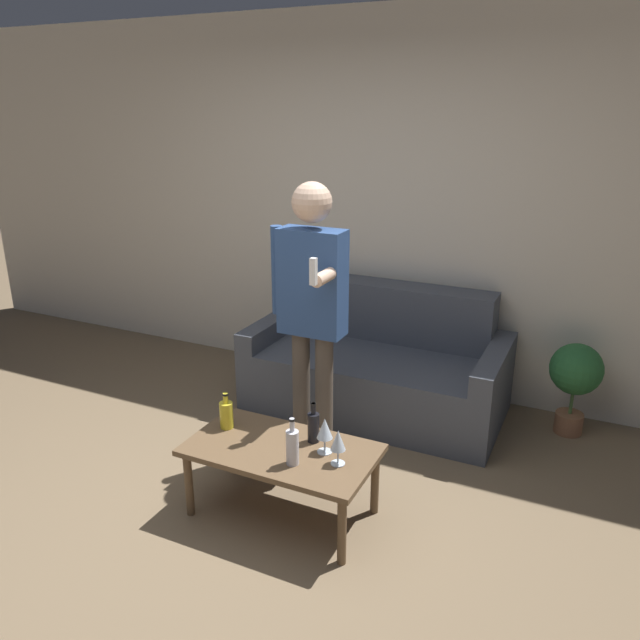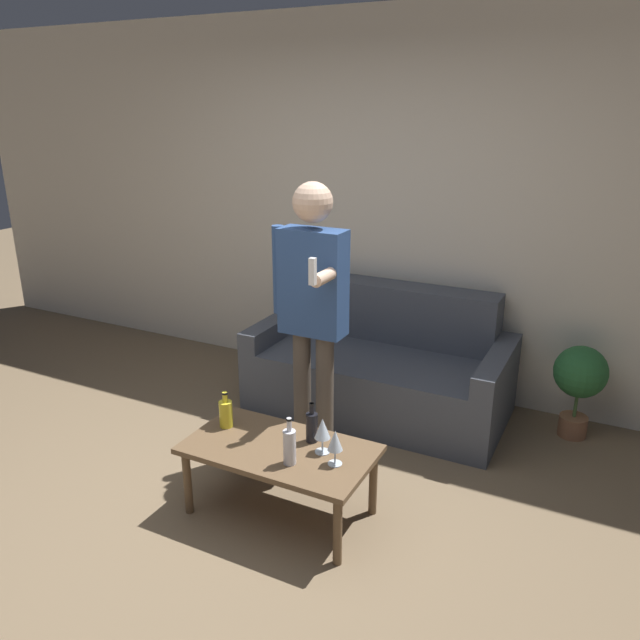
{
  "view_description": "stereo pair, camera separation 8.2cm",
  "coord_description": "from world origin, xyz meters",
  "px_view_note": "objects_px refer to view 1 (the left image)",
  "views": [
    {
      "loc": [
        1.64,
        -2.03,
        2.07
      ],
      "look_at": [
        0.27,
        0.87,
        0.95
      ],
      "focal_mm": 35.0,
      "sensor_mm": 36.0,
      "label": 1
    },
    {
      "loc": [
        1.72,
        -1.99,
        2.07
      ],
      "look_at": [
        0.27,
        0.87,
        0.95
      ],
      "focal_mm": 35.0,
      "sensor_mm": 36.0,
      "label": 2
    }
  ],
  "objects_px": {
    "coffee_table": "(281,455)",
    "person_standing_front": "(311,301)",
    "bottle_orange": "(292,446)",
    "couch": "(378,367)"
  },
  "relations": [
    {
      "from": "coffee_table",
      "to": "person_standing_front",
      "type": "height_order",
      "value": "person_standing_front"
    },
    {
      "from": "bottle_orange",
      "to": "couch",
      "type": "bearing_deg",
      "value": 94.2
    },
    {
      "from": "couch",
      "to": "person_standing_front",
      "type": "bearing_deg",
      "value": -98.75
    },
    {
      "from": "coffee_table",
      "to": "bottle_orange",
      "type": "xyz_separation_m",
      "value": [
        0.12,
        -0.11,
        0.14
      ]
    },
    {
      "from": "coffee_table",
      "to": "bottle_orange",
      "type": "height_order",
      "value": "bottle_orange"
    },
    {
      "from": "bottle_orange",
      "to": "coffee_table",
      "type": "bearing_deg",
      "value": 138.64
    },
    {
      "from": "coffee_table",
      "to": "bottle_orange",
      "type": "relative_size",
      "value": 3.93
    },
    {
      "from": "coffee_table",
      "to": "bottle_orange",
      "type": "bearing_deg",
      "value": -41.36
    },
    {
      "from": "couch",
      "to": "bottle_orange",
      "type": "height_order",
      "value": "couch"
    },
    {
      "from": "couch",
      "to": "person_standing_front",
      "type": "distance_m",
      "value": 1.08
    }
  ]
}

